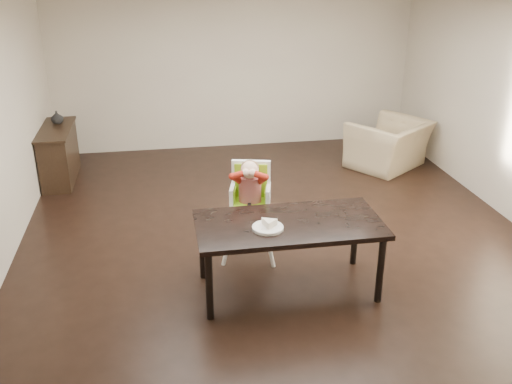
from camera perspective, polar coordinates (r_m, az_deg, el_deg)
ground at (r=6.84m, az=2.10°, el=-4.49°), size 7.00×7.00×0.00m
room_walls at (r=6.20m, az=2.35°, el=10.86°), size 6.02×7.02×2.71m
dining_table at (r=5.54m, az=3.31°, el=-3.76°), size 1.80×0.90×0.75m
high_chair at (r=6.16m, az=-0.59°, el=0.36°), size 0.56×0.56×1.12m
plate at (r=5.36m, az=1.24°, el=-3.40°), size 0.37×0.37×0.09m
armchair at (r=9.10m, az=13.20°, el=5.41°), size 1.34×1.25×0.98m
sideboard at (r=8.86m, az=-19.10°, el=3.60°), size 0.44×1.26×0.79m
vase at (r=8.96m, az=-19.28°, el=7.05°), size 0.19×0.20×0.18m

